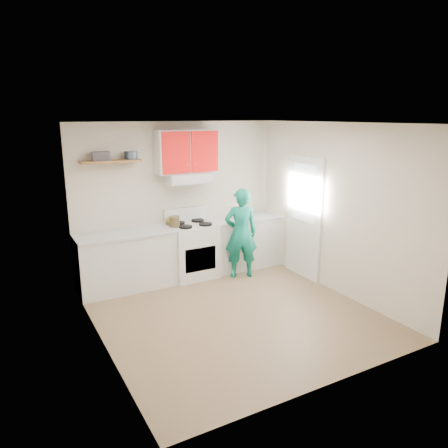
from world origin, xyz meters
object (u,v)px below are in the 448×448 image
crock (175,222)px  stove (192,251)px  kettle (170,220)px  tin (131,155)px  person (241,233)px

crock → stove: bearing=1.0°
stove → kettle: (-0.31, 0.19, 0.53)m
tin → stove: bearing=-10.7°
tin → crock: size_ratio=1.03×
kettle → crock: (-0.00, -0.19, 0.01)m
stove → person: person is taller
kettle → tin: bearing=176.7°
person → kettle: bearing=-11.5°
kettle → crock: 0.19m
stove → crock: (-0.31, -0.01, 0.54)m
tin → person: (1.65, -0.58, -1.33)m
stove → crock: bearing=-179.0°
tin → crock: bearing=-16.3°
crock → person: 1.13m
kettle → crock: bearing=-95.7°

